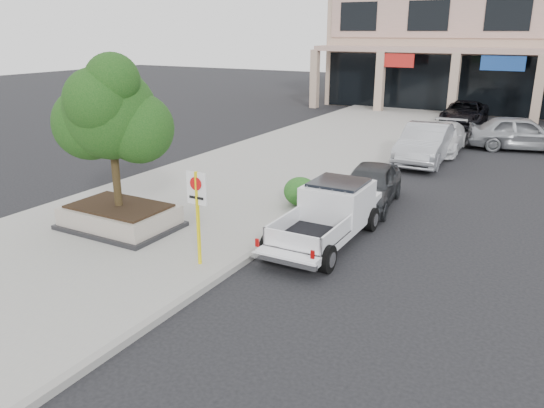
{
  "coord_description": "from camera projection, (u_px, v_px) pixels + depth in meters",
  "views": [
    {
      "loc": [
        5.02,
        -9.43,
        5.53
      ],
      "look_at": [
        -1.17,
        1.5,
        1.41
      ],
      "focal_mm": 35.0,
      "sensor_mm": 36.0,
      "label": 1
    }
  ],
  "objects": [
    {
      "name": "ground",
      "position": [
        284.0,
        290.0,
        11.87
      ],
      "size": [
        120.0,
        120.0,
        0.0
      ],
      "primitive_type": "plane",
      "color": "black",
      "rests_on": "ground"
    },
    {
      "name": "sidewalk",
      "position": [
        230.0,
        187.0,
        19.38
      ],
      "size": [
        8.0,
        52.0,
        0.15
      ],
      "primitive_type": "cube",
      "color": "gray",
      "rests_on": "ground"
    },
    {
      "name": "curb",
      "position": [
        329.0,
        204.0,
        17.54
      ],
      "size": [
        0.2,
        52.0,
        0.15
      ],
      "primitive_type": "cube",
      "color": "gray",
      "rests_on": "ground"
    },
    {
      "name": "planter",
      "position": [
        120.0,
        217.0,
        15.1
      ],
      "size": [
        3.2,
        2.2,
        0.68
      ],
      "color": "black",
      "rests_on": "sidewalk"
    },
    {
      "name": "planter_tree",
      "position": [
        118.0,
        113.0,
        14.25
      ],
      "size": [
        2.9,
        2.55,
        4.0
      ],
      "color": "black",
      "rests_on": "planter"
    },
    {
      "name": "no_parking_sign",
      "position": [
        197.0,
        206.0,
        12.39
      ],
      "size": [
        0.55,
        0.09,
        2.3
      ],
      "color": "yellow",
      "rests_on": "sidewalk"
    },
    {
      "name": "hedge",
      "position": [
        300.0,
        191.0,
        16.97
      ],
      "size": [
        1.1,
        0.99,
        0.93
      ],
      "primitive_type": "ellipsoid",
      "color": "#144618",
      "rests_on": "sidewalk"
    },
    {
      "name": "pickup_truck",
      "position": [
        325.0,
        216.0,
        14.23
      ],
      "size": [
        1.86,
        4.94,
        1.55
      ],
      "primitive_type": null,
      "rotation": [
        0.0,
        0.0,
        0.01
      ],
      "color": "white",
      "rests_on": "ground"
    },
    {
      "name": "curb_car_a",
      "position": [
        370.0,
        185.0,
        17.38
      ],
      "size": [
        2.16,
        4.27,
        1.39
      ],
      "primitive_type": "imported",
      "rotation": [
        0.0,
        0.0,
        0.13
      ],
      "color": "#2B2D30",
      "rests_on": "ground"
    },
    {
      "name": "curb_car_b",
      "position": [
        425.0,
        144.0,
        23.08
      ],
      "size": [
        1.99,
        5.14,
        1.67
      ],
      "primitive_type": "imported",
      "rotation": [
        0.0,
        0.0,
        0.05
      ],
      "color": "#A8AAB0",
      "rests_on": "ground"
    },
    {
      "name": "curb_car_c",
      "position": [
        443.0,
        138.0,
        25.25
      ],
      "size": [
        2.06,
        4.66,
        1.33
      ],
      "primitive_type": "imported",
      "rotation": [
        0.0,
        0.0,
        0.04
      ],
      "color": "silver",
      "rests_on": "ground"
    },
    {
      "name": "curb_car_d",
      "position": [
        465.0,
        113.0,
        32.2
      ],
      "size": [
        2.74,
        5.39,
        1.46
      ],
      "primitive_type": "imported",
      "rotation": [
        0.0,
        0.0,
        0.06
      ],
      "color": "black",
      "rests_on": "ground"
    },
    {
      "name": "lot_car_a",
      "position": [
        521.0,
        133.0,
        25.5
      ],
      "size": [
        5.2,
        3.15,
        1.66
      ],
      "primitive_type": "imported",
      "rotation": [
        0.0,
        0.0,
        1.83
      ],
      "color": "#94979B",
      "rests_on": "ground"
    }
  ]
}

